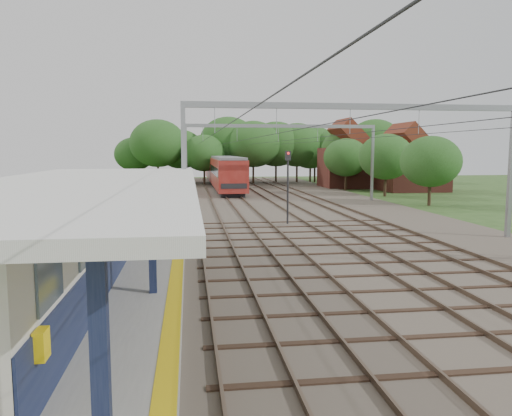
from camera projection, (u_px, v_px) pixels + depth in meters
ground at (427, 380)px, 10.20m from camera, size 160.00×160.00×0.00m
ballast_bed at (299, 208)px, 40.26m from camera, size 18.00×90.00×0.10m
platform at (130, 249)px, 22.97m from camera, size 5.00×52.00×0.35m
yellow_stripe at (179, 244)px, 23.24m from camera, size 0.45×52.00×0.01m
station_building at (58, 235)px, 15.68m from camera, size 3.41×18.00×3.40m
canopy at (86, 186)px, 14.66m from camera, size 6.40×20.00×3.44m
rail_tracks at (268, 207)px, 39.91m from camera, size 11.80×88.00×0.15m
catenary_system at (306, 139)px, 34.91m from camera, size 17.22×88.00×7.00m
tree_band at (254, 149)px, 66.38m from camera, size 31.72×30.88×8.82m
house_near at (412, 165)px, 57.93m from camera, size 7.00×6.12×7.89m
house_far at (354, 162)px, 63.15m from camera, size 8.00×6.12×8.66m
person at (159, 224)px, 24.00m from camera, size 0.64×0.45×1.65m
bicycle at (170, 229)px, 24.10m from camera, size 1.93×0.66×1.14m
train at (221, 170)px, 65.76m from camera, size 2.97×37.02×3.90m
signal_post at (288, 178)px, 31.04m from camera, size 0.35×0.30×4.65m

